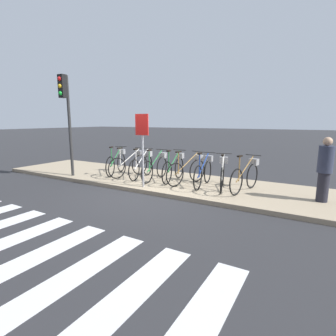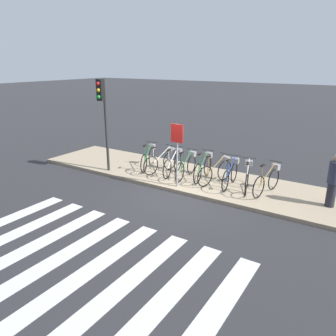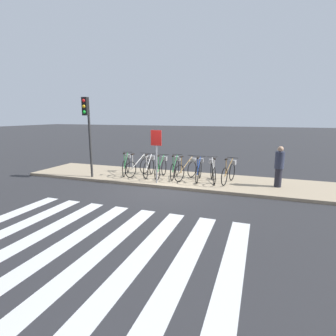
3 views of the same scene
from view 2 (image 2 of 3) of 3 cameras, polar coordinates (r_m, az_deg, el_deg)
ground_plane at (r=10.74m, az=2.46°, el=-4.67°), size 120.00×120.00×0.00m
sidewalk at (r=11.90m, az=5.96°, el=-2.14°), size 13.54×2.87×0.12m
parked_bicycle_0 at (r=12.87m, az=-3.40°, el=1.90°), size 0.66×1.64×1.05m
parked_bicycle_1 at (r=12.44m, az=-0.98°, el=1.36°), size 0.56×1.67×1.05m
parked_bicycle_2 at (r=12.19m, az=0.99°, el=1.01°), size 0.46×1.70×1.05m
parked_bicycle_3 at (r=11.85m, az=3.30°, el=0.48°), size 0.46×1.71×1.05m
parked_bicycle_4 at (r=11.75m, az=6.24°, el=0.25°), size 0.46×1.71×1.05m
parked_bicycle_5 at (r=11.42m, az=8.51°, el=-0.37°), size 0.64×1.64×1.05m
parked_bicycle_6 at (r=11.20m, az=10.89°, el=-0.87°), size 0.46×1.71×1.05m
parked_bicycle_7 at (r=11.00m, az=13.66°, el=-1.42°), size 0.62×1.65×1.05m
parked_bicycle_8 at (r=10.88m, az=17.02°, el=-1.93°), size 0.50×1.69×1.05m
pedestrian at (r=10.45m, az=26.85°, el=-1.87°), size 0.34×0.34×1.56m
traffic_light at (r=12.33m, az=-11.27°, el=10.48°), size 0.24×0.40×3.44m
sign_post at (r=10.67m, az=1.58°, el=4.09°), size 0.44×0.07×2.13m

